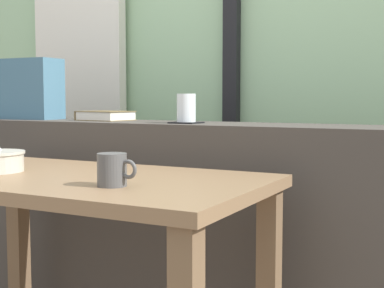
% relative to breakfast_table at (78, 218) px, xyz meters
% --- Properties ---
extents(outdoor_backdrop, '(4.80, 0.08, 2.80)m').
position_rel_breakfast_table_xyz_m(outdoor_backdrop, '(0.04, 1.21, 0.80)').
color(outdoor_backdrop, '#9EC699').
rests_on(outdoor_backdrop, ground).
extents(curtain_left_panel, '(0.56, 0.06, 2.50)m').
position_rel_breakfast_table_xyz_m(curtain_left_panel, '(-0.89, 1.11, 0.65)').
color(curtain_left_panel, silver).
rests_on(curtain_left_panel, ground).
extents(window_divider_post, '(0.07, 0.05, 2.60)m').
position_rel_breakfast_table_xyz_m(window_divider_post, '(-0.01, 1.14, 0.70)').
color(window_divider_post, black).
rests_on(window_divider_post, ground).
extents(dark_console_ledge, '(2.80, 0.31, 0.86)m').
position_rel_breakfast_table_xyz_m(dark_console_ledge, '(0.04, 0.55, -0.17)').
color(dark_console_ledge, '#423D38').
rests_on(dark_console_ledge, ground).
extents(breakfast_table, '(1.10, 0.62, 0.73)m').
position_rel_breakfast_table_xyz_m(breakfast_table, '(0.00, 0.00, 0.00)').
color(breakfast_table, brown).
rests_on(breakfast_table, ground).
extents(coaster_square, '(0.10, 0.10, 0.00)m').
position_rel_breakfast_table_xyz_m(coaster_square, '(0.09, 0.51, 0.26)').
color(coaster_square, black).
rests_on(coaster_square, dark_console_ledge).
extents(juice_glass, '(0.07, 0.07, 0.10)m').
position_rel_breakfast_table_xyz_m(juice_glass, '(0.09, 0.51, 0.31)').
color(juice_glass, white).
rests_on(juice_glass, coaster_square).
extents(closed_book, '(0.22, 0.18, 0.04)m').
position_rel_breakfast_table_xyz_m(closed_book, '(-0.33, 0.59, 0.28)').
color(closed_book, brown).
rests_on(closed_book, dark_console_ledge).
extents(throw_pillow, '(0.32, 0.15, 0.26)m').
position_rel_breakfast_table_xyz_m(throw_pillow, '(-0.73, 0.55, 0.39)').
color(throw_pillow, '#426B84').
rests_on(throw_pillow, dark_console_ledge).
extents(ceramic_mug, '(0.11, 0.08, 0.08)m').
position_rel_breakfast_table_xyz_m(ceramic_mug, '(0.21, -0.11, 0.17)').
color(ceramic_mug, '#4C4C4C').
rests_on(ceramic_mug, breakfast_table).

